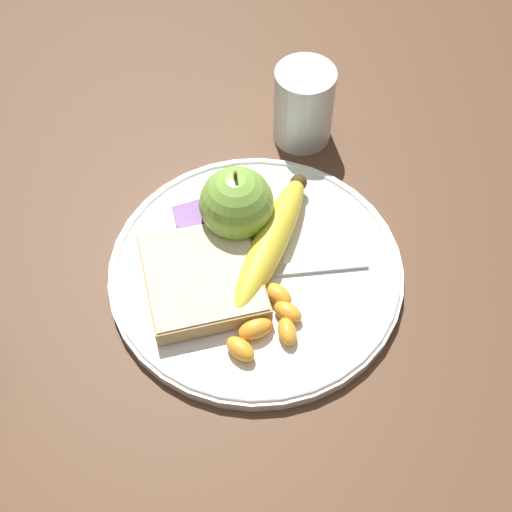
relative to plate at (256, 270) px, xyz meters
name	(u,v)px	position (x,y,z in m)	size (l,w,h in m)	color
ground_plane	(256,274)	(0.00, 0.00, -0.01)	(3.00, 3.00, 0.00)	brown
plate	(256,270)	(0.00, 0.00, 0.00)	(0.29, 0.29, 0.01)	white
juice_glass	(303,107)	(0.16, -0.12, 0.03)	(0.07, 0.07, 0.09)	silver
apple	(237,204)	(0.05, 0.00, 0.04)	(0.07, 0.07, 0.08)	#84BC47
banana	(271,241)	(0.01, -0.02, 0.02)	(0.15, 0.14, 0.03)	yellow
bread_slice	(201,275)	(0.00, 0.05, 0.02)	(0.13, 0.12, 0.02)	tan
fork	(269,272)	(-0.01, -0.01, 0.01)	(0.06, 0.16, 0.00)	silver
jam_packet	(197,225)	(0.06, 0.04, 0.01)	(0.05, 0.04, 0.02)	white
orange_segment_0	(278,294)	(-0.04, -0.01, 0.01)	(0.03, 0.03, 0.02)	#F9A32D
orange_segment_1	(286,332)	(-0.08, 0.00, 0.01)	(0.03, 0.02, 0.02)	#F9A32D
orange_segment_2	(256,328)	(-0.07, 0.03, 0.01)	(0.02, 0.03, 0.02)	#F9A32D
orange_segment_3	(288,312)	(-0.06, -0.01, 0.01)	(0.03, 0.03, 0.02)	#F9A32D
orange_segment_4	(256,289)	(-0.03, 0.01, 0.01)	(0.04, 0.04, 0.02)	#F9A32D
orange_segment_5	(240,349)	(-0.08, 0.05, 0.01)	(0.03, 0.03, 0.02)	#F9A32D
orange_segment_6	(255,315)	(-0.05, 0.02, 0.01)	(0.02, 0.03, 0.02)	#F9A32D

